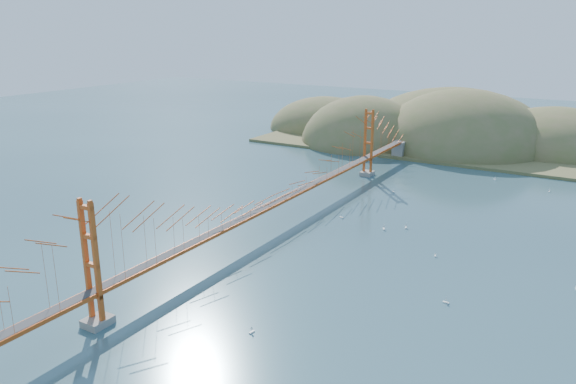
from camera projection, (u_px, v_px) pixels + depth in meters
The scene contains 12 objects.
ground at pixel (277, 225), 74.35m from camera, with size 320.00×320.00×0.00m, color #2A4955.
bridge at pixel (278, 174), 72.49m from camera, with size 2.20×94.40×12.00m.
far_headlands at pixel (442, 140), 129.59m from camera, with size 84.00×58.00×25.00m.
sailboat_7 at pixel (495, 179), 96.07m from camera, with size 0.58×0.58×0.62m.
sailboat_2 at pixel (446, 302), 53.56m from camera, with size 0.62×0.53×0.71m.
sailboat_1 at pixel (406, 227), 73.24m from camera, with size 0.59×0.64×0.72m.
sailboat_3 at pixel (341, 217), 77.22m from camera, with size 0.54×0.45×0.62m.
sailboat_12 at pixel (394, 191), 89.05m from camera, with size 0.53×0.53×0.58m.
sailboat_0 at pixel (435, 255), 64.35m from camera, with size 0.50×0.50×0.56m.
sailboat_15 at pixel (549, 191), 89.21m from camera, with size 0.46×0.53×0.61m.
sailboat_10 at pixel (252, 331), 48.40m from camera, with size 0.52×0.61×0.70m.
sailboat_16 at pixel (384, 228), 72.81m from camera, with size 0.68×0.68×0.74m.
Camera 1 is at (37.15, -59.30, 25.54)m, focal length 35.00 mm.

